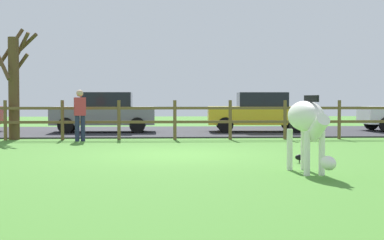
{
  "coord_description": "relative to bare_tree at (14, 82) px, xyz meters",
  "views": [
    {
      "loc": [
        -0.33,
        -13.44,
        1.34
      ],
      "look_at": [
        0.42,
        1.05,
        0.8
      ],
      "focal_mm": 52.21,
      "sensor_mm": 36.0,
      "label": 1
    }
  ],
  "objects": [
    {
      "name": "ground_plane",
      "position": [
        5.27,
        -5.37,
        -1.91
      ],
      "size": [
        60.0,
        60.0,
        0.0
      ],
      "primitive_type": "plane",
      "color": "#47842D"
    },
    {
      "name": "paddock_fence",
      "position": [
        4.4,
        -0.37,
        -1.17
      ],
      "size": [
        20.37,
        0.11,
        1.31
      ],
      "color": "brown",
      "rests_on": "ground_plane"
    },
    {
      "name": "zebra",
      "position": [
        7.55,
        -8.85,
        -0.98
      ],
      "size": [
        0.67,
        1.93,
        1.41
      ],
      "color": "white",
      "rests_on": "ground_plane"
    },
    {
      "name": "visitor_near_fence",
      "position": [
        2.29,
        -0.9,
        -1.0
      ],
      "size": [
        0.4,
        0.3,
        1.64
      ],
      "color": "#232847",
      "rests_on": "ground_plane"
    },
    {
      "name": "parked_car_grey",
      "position": [
        2.63,
        3.29,
        -1.06
      ],
      "size": [
        4.02,
        1.92,
        1.56
      ],
      "color": "slate",
      "rests_on": "parking_asphalt"
    },
    {
      "name": "parked_car_yellow",
      "position": [
        8.76,
        3.24,
        -1.06
      ],
      "size": [
        4.09,
        2.06,
        1.56
      ],
      "color": "yellow",
      "rests_on": "parking_asphalt"
    },
    {
      "name": "parking_asphalt",
      "position": [
        5.27,
        3.93,
        -1.88
      ],
      "size": [
        28.0,
        7.4,
        0.05
      ],
      "primitive_type": "cube",
      "color": "#2D2D33",
      "rests_on": "ground_plane"
    },
    {
      "name": "crow_on_grass",
      "position": [
        7.81,
        -7.26,
        -1.78
      ],
      "size": [
        0.21,
        0.1,
        0.2
      ],
      "color": "black",
      "rests_on": "ground_plane"
    },
    {
      "name": "bare_tree",
      "position": [
        0.0,
        0.0,
        0.0
      ],
      "size": [
        1.4,
        1.41,
        3.74
      ],
      "color": "#513A23",
      "rests_on": "ground_plane"
    }
  ]
}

